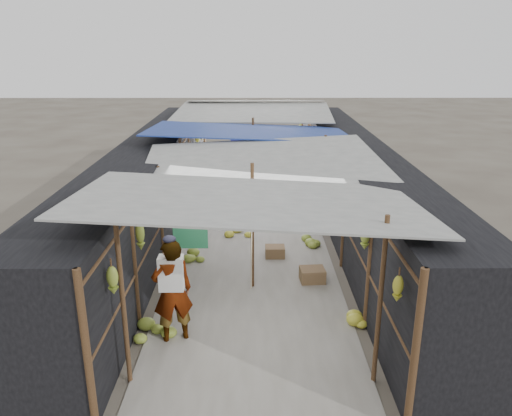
{
  "coord_description": "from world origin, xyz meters",
  "views": [
    {
      "loc": [
        0.04,
        -6.2,
        4.76
      ],
      "look_at": [
        0.08,
        4.37,
        1.25
      ],
      "focal_mm": 35.0,
      "sensor_mm": 36.0,
      "label": 1
    }
  ],
  "objects_px": {
    "black_basin": "(296,200)",
    "crate_near": "(275,252)",
    "vendor_seated": "(317,215)",
    "vendor_elderly": "(172,291)",
    "shopper_blue": "(233,192)"
  },
  "relations": [
    {
      "from": "vendor_elderly",
      "to": "black_basin",
      "type": "bearing_deg",
      "value": -128.91
    },
    {
      "from": "crate_near",
      "to": "vendor_seated",
      "type": "bearing_deg",
      "value": 56.21
    },
    {
      "from": "vendor_seated",
      "to": "shopper_blue",
      "type": "bearing_deg",
      "value": -103.8
    },
    {
      "from": "black_basin",
      "to": "vendor_elderly",
      "type": "distance_m",
      "value": 8.07
    },
    {
      "from": "shopper_blue",
      "to": "vendor_seated",
      "type": "height_order",
      "value": "shopper_blue"
    },
    {
      "from": "vendor_elderly",
      "to": "shopper_blue",
      "type": "height_order",
      "value": "vendor_elderly"
    },
    {
      "from": "shopper_blue",
      "to": "vendor_elderly",
      "type": "bearing_deg",
      "value": -125.61
    },
    {
      "from": "crate_near",
      "to": "black_basin",
      "type": "distance_m",
      "value": 4.28
    },
    {
      "from": "black_basin",
      "to": "vendor_seated",
      "type": "height_order",
      "value": "vendor_seated"
    },
    {
      "from": "black_basin",
      "to": "crate_near",
      "type": "bearing_deg",
      "value": -100.95
    },
    {
      "from": "black_basin",
      "to": "vendor_elderly",
      "type": "relative_size",
      "value": 0.3
    },
    {
      "from": "crate_near",
      "to": "shopper_blue",
      "type": "distance_m",
      "value": 3.18
    },
    {
      "from": "vendor_elderly",
      "to": "shopper_blue",
      "type": "relative_size",
      "value": 1.25
    },
    {
      "from": "black_basin",
      "to": "shopper_blue",
      "type": "relative_size",
      "value": 0.38
    },
    {
      "from": "black_basin",
      "to": "shopper_blue",
      "type": "height_order",
      "value": "shopper_blue"
    }
  ]
}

